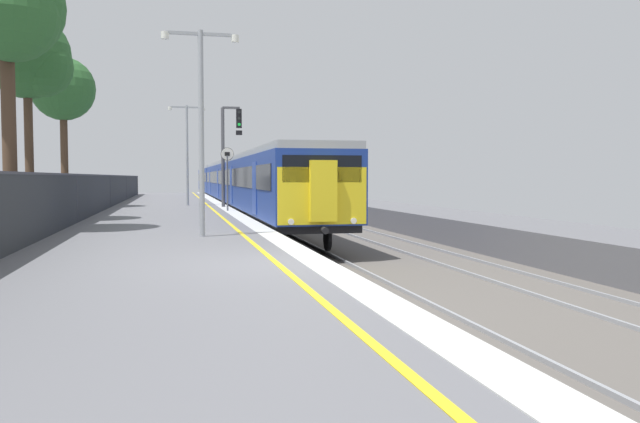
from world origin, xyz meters
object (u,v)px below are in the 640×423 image
at_px(signal_gantry, 228,145).
at_px(speed_limit_sign, 227,171).
at_px(platform_lamp_mid, 201,115).
at_px(background_tree_centre, 8,10).
at_px(commuter_train_at_platform, 232,181).
at_px(background_tree_right, 31,60).
at_px(background_tree_left, 62,91).
at_px(platform_lamp_far, 187,146).

bearing_deg(signal_gantry, speed_limit_sign, -95.17).
relative_size(platform_lamp_mid, background_tree_centre, 0.67).
height_order(commuter_train_at_platform, background_tree_right, background_tree_right).
height_order(commuter_train_at_platform, background_tree_centre, background_tree_centre).
height_order(signal_gantry, platform_lamp_mid, platform_lamp_mid).
distance_m(background_tree_left, background_tree_centre, 15.28).
bearing_deg(commuter_train_at_platform, signal_gantry, -95.92).
distance_m(commuter_train_at_platform, signal_gantry, 14.53).
distance_m(signal_gantry, platform_lamp_far, 3.11).
xyz_separation_m(platform_lamp_mid, background_tree_centre, (-5.22, 2.56, 3.07)).
xyz_separation_m(signal_gantry, background_tree_left, (-8.30, 1.06, 2.68)).
bearing_deg(signal_gantry, platform_lamp_mid, -97.02).
distance_m(platform_lamp_mid, background_tree_right, 9.62).
relative_size(signal_gantry, speed_limit_sign, 1.79).
height_order(platform_lamp_mid, platform_lamp_far, platform_lamp_far).
height_order(platform_lamp_mid, background_tree_right, background_tree_right).
xyz_separation_m(background_tree_left, background_tree_right, (0.62, -10.41, -0.23)).
xyz_separation_m(commuter_train_at_platform, background_tree_centre, (-8.76, -28.49, 5.01)).
distance_m(speed_limit_sign, platform_lamp_mid, 12.92).
xyz_separation_m(background_tree_centre, background_tree_right, (-0.40, 4.83, -0.54)).
xyz_separation_m(platform_lamp_far, background_tree_right, (-5.62, -11.68, 2.46)).
relative_size(speed_limit_sign, background_tree_left, 0.38).
xyz_separation_m(signal_gantry, background_tree_centre, (-7.28, -14.18, 2.99)).
distance_m(commuter_train_at_platform, speed_limit_sign, 18.43).
relative_size(platform_lamp_far, background_tree_left, 0.72).
relative_size(signal_gantry, background_tree_left, 0.68).
height_order(speed_limit_sign, background_tree_right, background_tree_right).
height_order(platform_lamp_far, background_tree_centre, background_tree_centre).
distance_m(signal_gantry, background_tree_left, 8.78).
xyz_separation_m(platform_lamp_mid, background_tree_right, (-5.62, 7.39, 2.53)).
bearing_deg(background_tree_right, speed_limit_sign, 36.12).
relative_size(commuter_train_at_platform, background_tree_right, 8.16).
bearing_deg(background_tree_right, signal_gantry, 50.61).
bearing_deg(commuter_train_at_platform, background_tree_right, -111.16).
bearing_deg(platform_lamp_mid, speed_limit_sign, 82.40).
xyz_separation_m(speed_limit_sign, background_tree_centre, (-6.92, -10.17, 4.41)).
relative_size(commuter_train_at_platform, background_tree_left, 7.82).
bearing_deg(platform_lamp_mid, background_tree_centre, 153.84).
bearing_deg(background_tree_centre, platform_lamp_mid, -26.16).
xyz_separation_m(background_tree_left, background_tree_centre, (1.02, -15.24, 0.31)).
bearing_deg(platform_lamp_mid, platform_lamp_far, 90.00).
bearing_deg(background_tree_centre, signal_gantry, 62.83).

